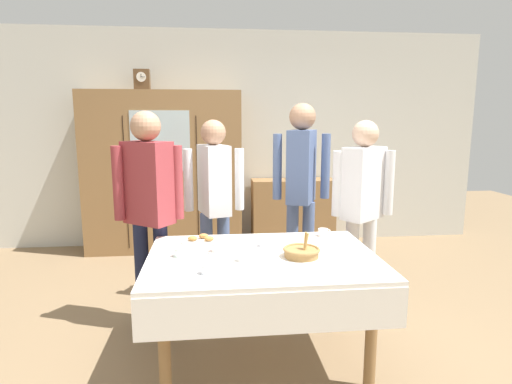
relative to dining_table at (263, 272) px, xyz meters
The scene contains 22 objects.
ground_plane 0.67m from the dining_table, 90.00° to the left, with size 12.00×12.00×0.00m, color #846B4C.
back_wall 2.97m from the dining_table, 90.00° to the left, with size 6.40×0.10×2.70m, color silver.
dining_table is the anchor object (origin of this frame).
wall_cabinet 2.76m from the dining_table, 109.17° to the left, with size 1.87×0.46×1.94m.
mantel_clock 3.16m from the dining_table, 113.20° to the left, with size 0.18×0.11×0.24m.
bookshelf_low 2.74m from the dining_table, 74.91° to the left, with size 1.06×0.35×0.85m.
book_stack 2.74m from the dining_table, 74.91° to the left, with size 0.16×0.19×0.05m.
tea_cup_far_left 0.46m from the dining_table, 141.94° to the right, with size 0.13×0.13×0.06m.
tea_cup_front_edge 0.24m from the dining_table, 79.95° to the left, with size 0.13×0.13×0.06m.
tea_cup_near_left 0.34m from the dining_table, 155.99° to the left, with size 0.13×0.13×0.06m.
tea_cup_mid_right 0.55m from the dining_table, behind, with size 0.13×0.13×0.06m.
tea_cup_far_right 0.67m from the dining_table, 39.47° to the left, with size 0.13×0.13×0.06m.
tea_cup_near_right 0.20m from the dining_table, 146.82° to the right, with size 0.13×0.13×0.06m.
bread_basket 0.28m from the dining_table, ahead, with size 0.24×0.24×0.16m.
pastry_plate 0.57m from the dining_table, 136.73° to the left, with size 0.28×0.28×0.05m.
spoon_center 0.53m from the dining_table, ahead, with size 0.12×0.02×0.01m.
spoon_near_left 0.52m from the dining_table, 30.15° to the right, with size 0.12×0.02×0.01m.
spoon_front_edge 0.41m from the dining_table, 44.32° to the left, with size 0.12×0.02×0.01m.
person_beside_shelf 1.14m from the dining_table, 106.09° to the left, with size 0.52×0.40×1.61m.
person_behind_table_left 1.29m from the dining_table, 66.57° to the left, with size 0.52×0.41×1.75m.
person_near_right_end 1.08m from the dining_table, 142.10° to the left, with size 0.52×0.37×1.67m.
person_behind_table_right 1.22m from the dining_table, 38.52° to the left, with size 0.52×0.38×1.60m.
Camera 1 is at (-0.32, -2.80, 1.61)m, focal length 29.46 mm.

